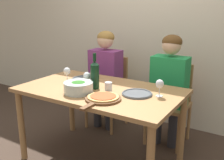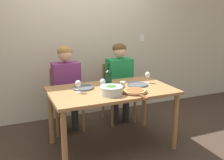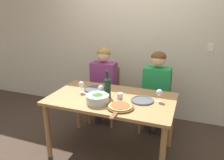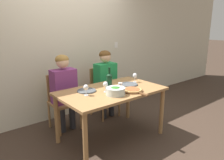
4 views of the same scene
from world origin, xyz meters
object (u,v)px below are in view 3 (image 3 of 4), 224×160
object	(u,v)px
wine_bottle	(107,87)
water_tumbler	(120,97)
person_man	(156,85)
broccoli_bowl	(98,99)
chair_right	(157,99)
pizza_on_board	(120,107)
chair_left	(106,92)
wine_glass_right	(159,93)
dinner_plate_left	(94,89)
dinner_plate_right	(142,100)
person_woman	(103,79)
wine_glass_centre	(101,89)
wine_glass_left	(81,85)

from	to	relation	value
wine_bottle	water_tumbler	distance (m)	0.20
person_man	broccoli_bowl	size ratio (longest dim) A/B	4.70
chair_right	pizza_on_board	bearing A→B (deg)	-102.79
chair_right	pizza_on_board	world-z (taller)	chair_right
chair_left	wine_glass_right	size ratio (longest dim) A/B	5.93
person_man	dinner_plate_left	xyz separation A→B (m)	(-0.74, -0.52, 0.03)
dinner_plate_right	pizza_on_board	distance (m)	0.33
chair_left	person_woman	world-z (taller)	person_woman
chair_right	wine_glass_right	bearing A→B (deg)	-79.72
chair_left	broccoli_bowl	bearing A→B (deg)	-73.01
wine_glass_centre	pizza_on_board	bearing A→B (deg)	-33.69
chair_right	water_tumbler	distance (m)	0.95
chair_right	pizza_on_board	xyz separation A→B (m)	(-0.24, -1.04, 0.29)
wine_glass_right	water_tumbler	bearing A→B (deg)	-162.57
wine_bottle	pizza_on_board	world-z (taller)	wine_bottle
chair_right	water_tumbler	size ratio (longest dim) A/B	9.52
wine_bottle	dinner_plate_right	distance (m)	0.44
pizza_on_board	wine_glass_centre	world-z (taller)	wine_glass_centre
broccoli_bowl	wine_glass_left	size ratio (longest dim) A/B	1.74
person_man	wine_glass_left	size ratio (longest dim) A/B	8.17
person_woman	wine_glass_left	xyz separation A→B (m)	(-0.02, -0.67, 0.13)
person_man	chair_right	bearing A→B (deg)	90.00
pizza_on_board	dinner_plate_right	bearing A→B (deg)	55.90
wine_bottle	dinner_plate_right	size ratio (longest dim) A/B	1.24
chair_right	broccoli_bowl	world-z (taller)	chair_right
wine_glass_left	water_tumbler	world-z (taller)	wine_glass_left
chair_right	pizza_on_board	size ratio (longest dim) A/B	2.02
wine_bottle	water_tumbler	xyz separation A→B (m)	(0.17, -0.04, -0.09)
wine_bottle	dinner_plate_left	bearing A→B (deg)	145.99
broccoli_bowl	water_tumbler	world-z (taller)	broccoli_bowl
chair_left	wine_glass_left	xyz separation A→B (m)	(-0.02, -0.78, 0.38)
person_man	wine_glass_centre	distance (m)	0.92
chair_left	chair_right	bearing A→B (deg)	0.00
wine_glass_left	wine_glass_right	distance (m)	0.98
pizza_on_board	wine_glass_centre	size ratio (longest dim) A/B	2.93
broccoli_bowl	dinner_plate_right	distance (m)	0.52
person_woman	pizza_on_board	world-z (taller)	person_woman
chair_right	person_woman	bearing A→B (deg)	-172.58
person_woman	chair_left	bearing A→B (deg)	90.00
chair_left	broccoli_bowl	size ratio (longest dim) A/B	3.41
wine_glass_left	wine_glass_right	world-z (taller)	same
broccoli_bowl	wine_glass_right	size ratio (longest dim) A/B	1.74
pizza_on_board	water_tumbler	distance (m)	0.21
person_woman	broccoli_bowl	xyz separation A→B (m)	(0.31, -0.89, 0.07)
wine_glass_centre	person_man	bearing A→B (deg)	52.26
person_woman	water_tumbler	size ratio (longest dim) A/B	13.12
wine_glass_right	wine_glass_centre	size ratio (longest dim) A/B	1.00
chair_left	water_tumbler	xyz separation A→B (m)	(0.52, -0.85, 0.32)
person_woman	wine_glass_right	size ratio (longest dim) A/B	8.17
broccoli_bowl	dinner_plate_left	size ratio (longest dim) A/B	0.97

